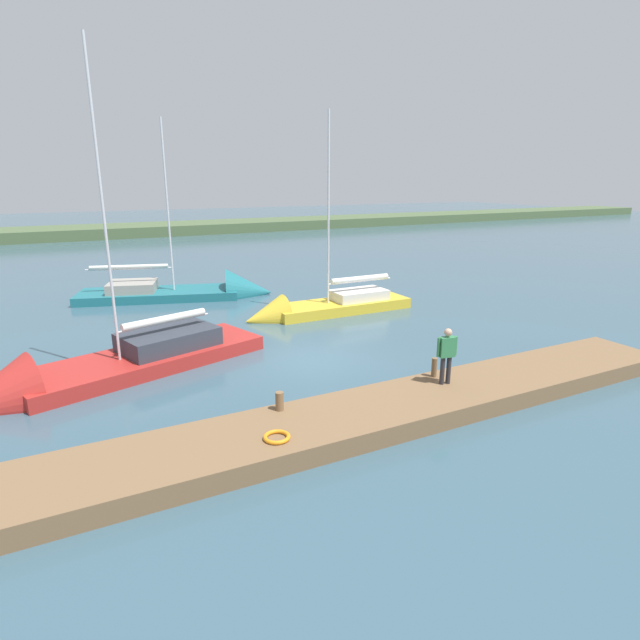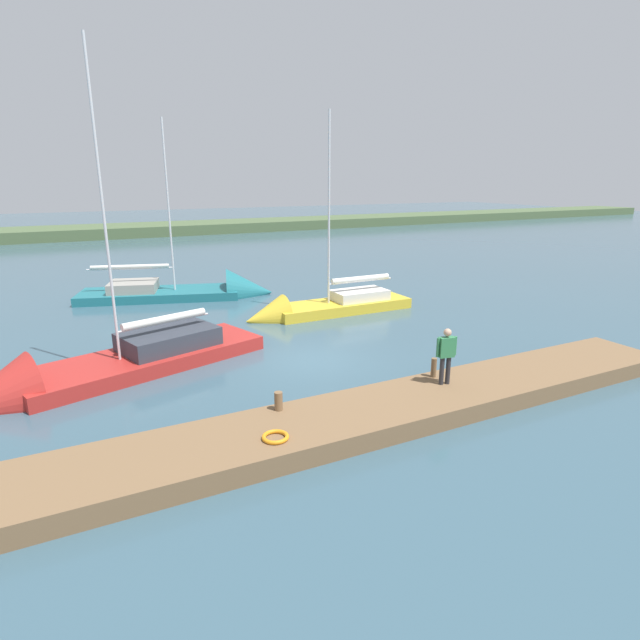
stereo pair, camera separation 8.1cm
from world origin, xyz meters
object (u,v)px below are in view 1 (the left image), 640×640
Objects in this scene: mooring_post_near at (434,367)px; mooring_post_far at (280,401)px; sailboat_outer_mooring at (203,294)px; person_on_dock at (447,352)px; life_ring_buoy at (277,437)px; sailboat_far_right at (92,377)px; sailboat_near_dock at (316,311)px.

mooring_post_far is at bearing 0.00° from mooring_post_near.
sailboat_outer_mooring is 17.61m from person_on_dock.
mooring_post_near is 0.93m from person_on_dock.
mooring_post_far is at bearing -115.21° from life_ring_buoy.
sailboat_far_right is (9.57, -5.89, -0.67)m from mooring_post_near.
life_ring_buoy is 0.06× the size of sailboat_outer_mooring.
sailboat_far_right is at bearing -104.54° from sailboat_outer_mooring.
person_on_dock reaches higher than mooring_post_near.
sailboat_near_dock is (-4.00, 6.46, 0.01)m from sailboat_outer_mooring.
life_ring_buoy is at bearing 99.18° from sailboat_far_right.
sailboat_outer_mooring is (-2.90, -18.13, -0.41)m from life_ring_buoy.
person_on_dock is (-9.50, 6.49, 1.38)m from sailboat_far_right.
sailboat_near_dock is at bearing -175.03° from sailboat_far_right.
mooring_post_far is 0.04× the size of sailboat_far_right.
sailboat_far_right is (4.33, -5.89, -0.62)m from mooring_post_far.
sailboat_outer_mooring is 7.60m from sailboat_near_dock.
sailboat_near_dock is at bearing -41.52° from sailboat_outer_mooring.
mooring_post_near is 0.93× the size of life_ring_buoy.
mooring_post_near is 6.08m from life_ring_buoy.
person_on_dock is (1.06, 10.84, 1.37)m from sailboat_near_dock.
sailboat_far_right is 11.59m from person_on_dock.
mooring_post_far is 0.05× the size of sailboat_near_dock.
life_ring_buoy is (0.67, 1.42, -0.21)m from mooring_post_far.
sailboat_outer_mooring is at bearing -58.04° from sailboat_near_dock.
person_on_dock is at bearing -171.97° from life_ring_buoy.
sailboat_outer_mooring is (-6.56, -10.81, -0.00)m from sailboat_far_right.
life_ring_buoy is at bearing 13.54° from mooring_post_near.
person_on_dock is (-5.17, 0.60, 0.76)m from mooring_post_far.
sailboat_far_right reaches higher than life_ring_buoy.
person_on_dock is (-2.94, 17.31, 1.38)m from sailboat_outer_mooring.
sailboat_outer_mooring is (3.01, -16.71, -0.67)m from mooring_post_near.
mooring_post_near is at bearing 130.97° from sailboat_far_right.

